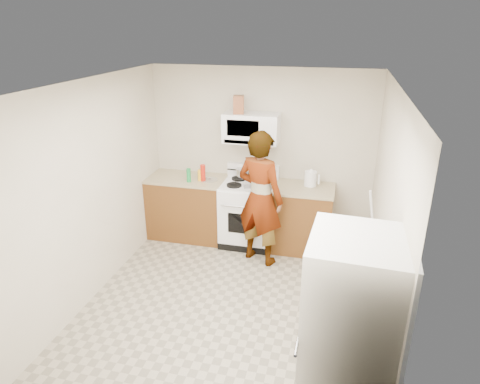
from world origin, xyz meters
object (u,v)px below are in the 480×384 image
(person, at_px, (260,199))
(kettle, at_px, (310,179))
(microwave, at_px, (252,128))
(gas_range, at_px, (249,212))
(fridge, at_px, (351,340))
(saucepan, at_px, (244,173))

(person, xyz_separation_m, kettle, (0.59, 0.56, 0.13))
(microwave, bearing_deg, gas_range, -90.00)
(microwave, height_order, fridge, microwave)
(saucepan, bearing_deg, fridge, -63.10)
(gas_range, xyz_separation_m, kettle, (0.85, 0.11, 0.55))
(microwave, bearing_deg, saucepan, 155.69)
(gas_range, height_order, saucepan, gas_range)
(gas_range, relative_size, saucepan, 5.11)
(person, distance_m, saucepan, 0.75)
(fridge, distance_m, saucepan, 3.40)
(saucepan, bearing_deg, kettle, -4.48)
(saucepan, bearing_deg, person, -59.74)
(fridge, bearing_deg, saucepan, 120.22)
(person, relative_size, kettle, 8.88)
(person, distance_m, kettle, 0.83)
(gas_range, bearing_deg, fridge, -63.56)
(gas_range, relative_size, microwave, 1.49)
(fridge, height_order, kettle, fridge)
(microwave, height_order, person, microwave)
(fridge, xyz_separation_m, kettle, (-0.57, 2.95, 0.19))
(gas_range, distance_m, person, 0.67)
(kettle, bearing_deg, fridge, -73.43)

